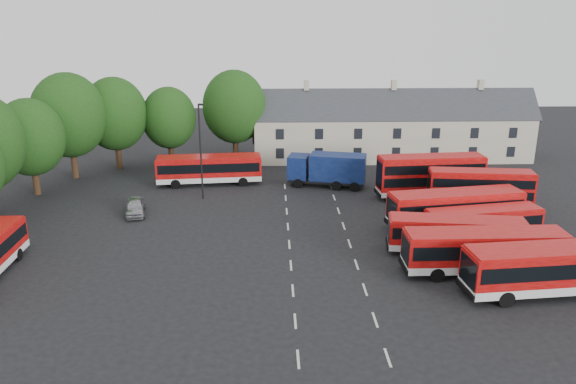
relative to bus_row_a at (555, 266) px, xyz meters
name	(u,v)px	position (x,y,z in m)	size (l,w,h in m)	color
ground	(290,254)	(-17.57, 7.01, -2.08)	(140.00, 140.00, 0.00)	black
lane_markings	(319,244)	(-15.07, 9.01, -2.08)	(5.15, 33.80, 0.01)	beige
treeline	(91,125)	(-38.31, 26.37, 4.60)	(29.92, 32.59, 12.01)	black
terrace_houses	(391,129)	(-3.57, 37.01, 1.78)	(35.70, 7.13, 10.06)	beige
bus_row_a	(555,266)	(0.00, 0.00, 0.00)	(12.46, 3.93, 3.46)	silver
bus_row_b	(485,249)	(-3.55, 3.25, -0.10)	(11.67, 2.75, 3.30)	silver
bus_row_c	(457,233)	(-4.49, 6.77, -0.29)	(10.77, 3.85, 2.98)	silver
bus_row_d	(483,221)	(-1.33, 9.59, -0.42)	(10.04, 3.88, 2.77)	silver
bus_row_e	(455,206)	(-2.84, 12.35, -0.07)	(12.13, 4.53, 3.35)	silver
bus_dd_south	(480,188)	(0.94, 16.84, 0.19)	(9.90, 3.36, 3.98)	silver
bus_dd_north	(431,174)	(-2.78, 20.85, 0.43)	(10.93, 3.34, 4.42)	silver
bus_north	(209,167)	(-25.88, 26.02, -0.15)	(11.57, 3.62, 3.22)	silver
box_truck	(328,168)	(-12.87, 24.86, -0.03)	(8.71, 4.46, 3.65)	black
silver_car	(135,207)	(-31.91, 16.65, -1.33)	(1.77, 4.39, 1.50)	#9B9DA2
lamppost	(201,149)	(-26.04, 21.03, 3.14)	(0.68, 0.42, 9.78)	black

